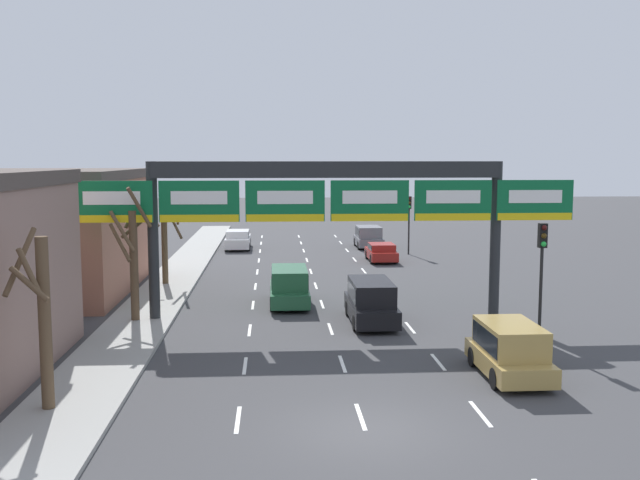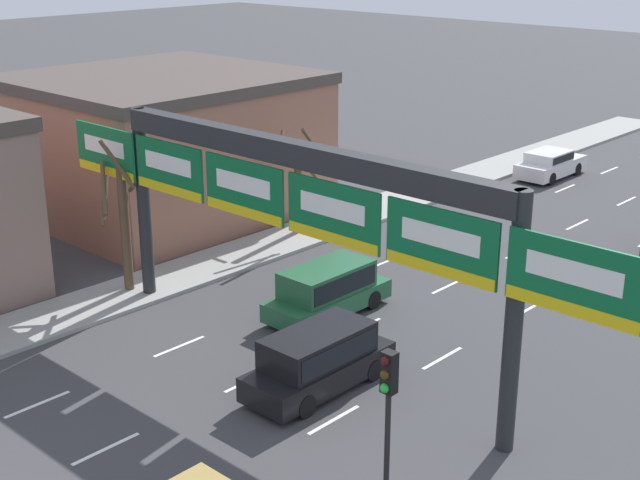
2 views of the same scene
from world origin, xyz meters
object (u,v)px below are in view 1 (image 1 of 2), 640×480
suv_grey (369,236)px  tree_bare_second (133,254)px  car_red (381,252)px  traffic_light_mid_block (542,259)px  tree_bare_closest (42,314)px  tree_bare_third (166,240)px  suv_gold (510,347)px  car_white (238,239)px  traffic_light_near_gantry (409,213)px  suv_black (371,299)px  sign_gantry (327,194)px  suv_green (289,284)px

suv_grey → tree_bare_second: size_ratio=0.70×
tree_bare_second → car_red: bearing=52.9°
traffic_light_mid_block → tree_bare_closest: bearing=-159.4°
tree_bare_second → tree_bare_third: 8.86m
suv_gold → tree_bare_third: tree_bare_third is taller
tree_bare_closest → tree_bare_third: (0.43, 19.61, -0.24)m
car_red → car_white: size_ratio=0.85×
suv_grey → traffic_light_mid_block: bearing=-85.4°
traffic_light_near_gantry → tree_bare_third: bearing=-142.7°
traffic_light_near_gantry → suv_black: bearing=-105.0°
tree_bare_closest → tree_bare_second: 10.77m
car_white → tree_bare_third: 16.39m
suv_gold → tree_bare_third: (-13.32, 17.23, 1.56)m
car_white → sign_gantry: bearing=-78.5°
suv_grey → tree_bare_third: (-13.30, -16.11, 1.59)m
suv_green → car_red: (6.57, 13.95, -0.31)m
suv_grey → tree_bare_second: bearing=-118.1°
tree_bare_closest → suv_gold: bearing=9.8°
suv_gold → suv_green: bearing=119.6°
tree_bare_closest → tree_bare_third: tree_bare_closest is taller
car_red → tree_bare_second: tree_bare_second is taller
sign_gantry → traffic_light_mid_block: (7.55, -4.97, -2.14)m
suv_gold → suv_grey: (-0.02, 33.34, -0.03)m
traffic_light_near_gantry → traffic_light_mid_block: (0.02, -25.52, 0.24)m
sign_gantry → tree_bare_second: sign_gantry is taller
sign_gantry → tree_bare_closest: sign_gantry is taller
tree_bare_second → suv_green: bearing=27.7°
car_white → suv_grey: size_ratio=1.17×
traffic_light_mid_block → tree_bare_second: bearing=163.4°
suv_gold → car_red: (-0.16, 25.81, -0.29)m
sign_gantry → traffic_light_near_gantry: (7.53, 20.56, -2.38)m
suv_gold → tree_bare_closest: bearing=-170.2°
suv_grey → car_white: bearing=-179.3°
suv_gold → suv_grey: 33.34m
traffic_light_mid_block → suv_gold: bearing=-123.0°
sign_gantry → tree_bare_third: size_ratio=4.49×
car_white → tree_bare_second: tree_bare_second is taller
suv_gold → suv_black: size_ratio=0.84×
car_red → tree_bare_closest: size_ratio=0.80×
tree_bare_closest → tree_bare_third: size_ratio=1.03×
sign_gantry → suv_black: size_ratio=4.48×
tree_bare_third → traffic_light_near_gantry: bearing=37.3°
traffic_light_near_gantry → tree_bare_third: (-15.68, -11.96, -0.51)m
sign_gantry → traffic_light_mid_block: 9.29m
car_red → car_white: car_white is taller
suv_grey → tree_bare_second: (-13.34, -24.97, 2.04)m
car_red → suv_green: bearing=-115.2°
suv_gold → tree_bare_closest: (-13.74, -2.38, 1.81)m
car_white → tree_bare_third: bearing=-101.1°
car_red → traffic_light_near_gantry: size_ratio=0.93×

